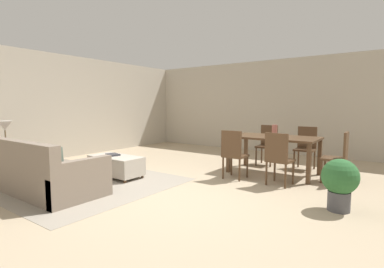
{
  "coord_description": "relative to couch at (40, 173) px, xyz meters",
  "views": [
    {
      "loc": [
        2.75,
        -3.34,
        1.38
      ],
      "look_at": [
        -0.82,
        1.6,
        0.78
      ],
      "focal_mm": 27.09,
      "sensor_mm": 36.0,
      "label": 1
    }
  ],
  "objects": [
    {
      "name": "dining_table",
      "position": [
        2.64,
        3.37,
        0.39
      ],
      "size": [
        1.71,
        0.95,
        0.76
      ],
      "color": "#513823",
      "rests_on": "ground_plane"
    },
    {
      "name": "dining_chair_head_east",
      "position": [
        3.85,
        3.34,
        0.23
      ],
      "size": [
        0.41,
        0.41,
        0.92
      ],
      "color": "#513823",
      "rests_on": "ground_plane"
    },
    {
      "name": "vase_centerpiece",
      "position": [
        2.67,
        3.34,
        0.59
      ],
      "size": [
        0.1,
        0.1,
        0.24
      ],
      "primitive_type": "cylinder",
      "color": "#B26659",
      "rests_on": "dining_table"
    },
    {
      "name": "dining_chair_far_right",
      "position": [
        3.06,
        4.21,
        0.23
      ],
      "size": [
        0.41,
        0.41,
        0.92
      ],
      "color": "#513823",
      "rests_on": "ground_plane"
    },
    {
      "name": "ottoman_table",
      "position": [
        0.28,
        1.32,
        -0.05
      ],
      "size": [
        1.09,
        0.53,
        0.41
      ],
      "color": "#B7AD9E",
      "rests_on": "ground_plane"
    },
    {
      "name": "side_table",
      "position": [
        -1.44,
        0.09,
        0.16
      ],
      "size": [
        0.4,
        0.4,
        0.56
      ],
      "color": "brown",
      "rests_on": "ground_plane"
    },
    {
      "name": "book_on_ottoman",
      "position": [
        0.16,
        1.34,
        0.13
      ],
      "size": [
        0.3,
        0.26,
        0.03
      ],
      "primitive_type": "cube",
      "rotation": [
        0.0,
        0.0,
        -0.25
      ],
      "color": "#333338",
      "rests_on": "ottoman_table"
    },
    {
      "name": "couch",
      "position": [
        0.0,
        0.0,
        0.0
      ],
      "size": [
        2.28,
        0.97,
        0.86
      ],
      "color": "gray",
      "rests_on": "ground_plane"
    },
    {
      "name": "dining_chair_far_left",
      "position": [
        2.2,
        4.18,
        0.23
      ],
      "size": [
        0.4,
        0.4,
        0.92
      ],
      "color": "#513823",
      "rests_on": "ground_plane"
    },
    {
      "name": "table_lamp",
      "position": [
        -1.44,
        0.09,
        0.69
      ],
      "size": [
        0.26,
        0.26,
        0.53
      ],
      "color": "brown",
      "rests_on": "side_table"
    },
    {
      "name": "ground_plane",
      "position": [
        1.95,
        1.05,
        -0.29
      ],
      "size": [
        10.8,
        10.8,
        0.0
      ],
      "primitive_type": "plane",
      "color": "tan"
    },
    {
      "name": "wall_left",
      "position": [
        -2.55,
        1.55,
        1.06
      ],
      "size": [
        0.12,
        11.0,
        2.7
      ],
      "primitive_type": "cube",
      "color": "#BCB2A0",
      "rests_on": "ground_plane"
    },
    {
      "name": "dining_chair_near_right",
      "position": [
        3.04,
        2.54,
        0.23
      ],
      "size": [
        0.43,
        0.43,
        0.92
      ],
      "color": "#513823",
      "rests_on": "ground_plane"
    },
    {
      "name": "dining_chair_near_left",
      "position": [
        2.2,
        2.5,
        0.23
      ],
      "size": [
        0.4,
        0.4,
        0.92
      ],
      "color": "#513823",
      "rests_on": "ground_plane"
    },
    {
      "name": "area_rug",
      "position": [
        0.14,
        0.69,
        -0.28
      ],
      "size": [
        3.0,
        2.8,
        0.01
      ],
      "primitive_type": "cube",
      "color": "gray",
      "rests_on": "ground_plane"
    },
    {
      "name": "wall_back",
      "position": [
        1.95,
        6.05,
        1.06
      ],
      "size": [
        9.0,
        0.12,
        2.7
      ],
      "primitive_type": "cube",
      "color": "#BCB2A0",
      "rests_on": "ground_plane"
    },
    {
      "name": "potted_plant",
      "position": [
        4.1,
        1.84,
        0.12
      ],
      "size": [
        0.46,
        0.46,
        0.69
      ],
      "color": "#4C4C51",
      "rests_on": "ground_plane"
    }
  ]
}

